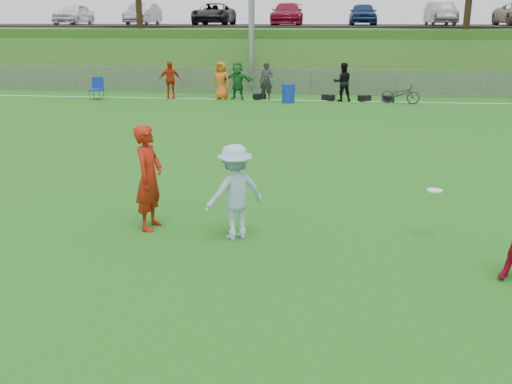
# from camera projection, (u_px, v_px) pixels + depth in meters

# --- Properties ---
(ground) EXTENTS (120.00, 120.00, 0.00)m
(ground) POSITION_uv_depth(u_px,v_px,m) (275.00, 264.00, 8.75)
(ground) COLOR #165E13
(ground) RESTS_ON ground
(sideline_far) EXTENTS (60.00, 0.10, 0.01)m
(sideline_far) POSITION_uv_depth(u_px,v_px,m) (309.00, 100.00, 25.83)
(sideline_far) COLOR white
(sideline_far) RESTS_ON ground
(fence) EXTENTS (58.00, 0.06, 1.30)m
(fence) POSITION_uv_depth(u_px,v_px,m) (311.00, 81.00, 27.54)
(fence) COLOR gray
(fence) RESTS_ON ground
(berm) EXTENTS (120.00, 18.00, 3.00)m
(berm) POSITION_uv_depth(u_px,v_px,m) (316.00, 51.00, 37.73)
(berm) COLOR #265B19
(berm) RESTS_ON ground
(parking_lot) EXTENTS (120.00, 12.00, 0.10)m
(parking_lot) POSITION_uv_depth(u_px,v_px,m) (317.00, 26.00, 39.17)
(parking_lot) COLOR black
(parking_lot) RESTS_ON berm
(car_row) EXTENTS (32.04, 5.18, 1.44)m
(car_row) POSITION_uv_depth(u_px,v_px,m) (300.00, 14.00, 38.13)
(car_row) COLOR white
(car_row) RESTS_ON parking_lot
(spectator_row) EXTENTS (8.90, 0.80, 1.69)m
(spectator_row) POSITION_uv_depth(u_px,v_px,m) (248.00, 81.00, 25.90)
(spectator_row) COLOR red
(spectator_row) RESTS_ON ground
(gear_bags) EXTENTS (6.40, 0.55, 0.26)m
(gear_bags) POSITION_uv_depth(u_px,v_px,m) (335.00, 98.00, 25.76)
(gear_bags) COLOR black
(gear_bags) RESTS_ON ground
(player_red_left) EXTENTS (0.52, 0.73, 1.87)m
(player_red_left) POSITION_uv_depth(u_px,v_px,m) (149.00, 178.00, 9.97)
(player_red_left) COLOR #A11C0B
(player_red_left) RESTS_ON ground
(player_blue) EXTENTS (1.21, 1.10, 1.63)m
(player_blue) POSITION_uv_depth(u_px,v_px,m) (235.00, 192.00, 9.55)
(player_blue) COLOR #9AB9D6
(player_blue) RESTS_ON ground
(frisbee) EXTENTS (0.25, 0.25, 0.02)m
(frisbee) POSITION_uv_depth(u_px,v_px,m) (435.00, 190.00, 9.56)
(frisbee) COLOR white
(frisbee) RESTS_ON ground
(recycling_bin) EXTENTS (0.66, 0.66, 0.83)m
(recycling_bin) POSITION_uv_depth(u_px,v_px,m) (288.00, 93.00, 25.05)
(recycling_bin) COLOR #0E319F
(recycling_bin) RESTS_ON ground
(camp_chair) EXTENTS (0.55, 0.57, 1.00)m
(camp_chair) POSITION_uv_depth(u_px,v_px,m) (97.00, 93.00, 26.11)
(camp_chair) COLOR #0E2E98
(camp_chair) RESTS_ON ground
(bicycle) EXTENTS (1.72, 0.90, 0.86)m
(bicycle) POSITION_uv_depth(u_px,v_px,m) (401.00, 94.00, 24.81)
(bicycle) COLOR #29292B
(bicycle) RESTS_ON ground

